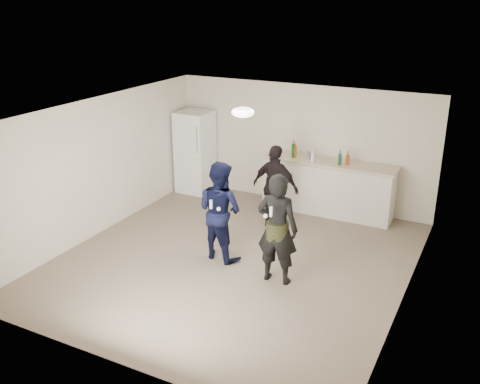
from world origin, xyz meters
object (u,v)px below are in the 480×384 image
at_px(counter, 327,188).
at_px(shaker, 308,155).
at_px(spectator, 275,187).
at_px(fridge, 195,152).
at_px(man, 220,210).
at_px(woman, 277,229).

distance_m(counter, shaker, 0.77).
bearing_deg(spectator, counter, -114.08).
distance_m(fridge, spectator, 2.61).
distance_m(fridge, shaker, 2.64).
bearing_deg(spectator, fridge, -17.48).
distance_m(man, spectator, 1.57).
bearing_deg(shaker, counter, 7.47).
xyz_separation_m(fridge, man, (2.05, -2.59, -0.06)).
bearing_deg(woman, spectator, -68.42).
bearing_deg(counter, shaker, -172.53).
relative_size(man, spectator, 1.05).
height_order(fridge, spectator, fridge).
distance_m(shaker, man, 2.69).
height_order(shaker, man, man).
relative_size(counter, man, 1.55).
bearing_deg(fridge, counter, 1.32).
bearing_deg(fridge, man, -51.53).
distance_m(counter, woman, 3.00).
bearing_deg(man, counter, -97.65).
bearing_deg(spectator, woman, 120.43).
relative_size(counter, shaker, 15.29).
bearing_deg(shaker, fridge, -179.65).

